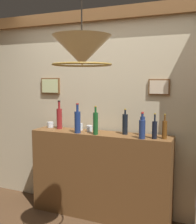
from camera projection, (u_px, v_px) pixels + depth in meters
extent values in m
cube|color=beige|center=(107.00, 112.00, 3.31)|extent=(3.54, 0.08, 2.47)
cube|color=brown|center=(106.00, 14.00, 3.12)|extent=(3.54, 0.10, 0.14)
cube|color=brown|center=(51.00, 86.00, 3.53)|extent=(0.27, 0.03, 0.21)
cube|color=beige|center=(50.00, 86.00, 3.51)|extent=(0.24, 0.01, 0.18)
cube|color=brown|center=(159.00, 87.00, 2.99)|extent=(0.24, 0.03, 0.18)
cube|color=beige|center=(159.00, 87.00, 2.97)|extent=(0.21, 0.01, 0.15)
cube|color=brown|center=(100.00, 175.00, 3.18)|extent=(1.67, 0.33, 1.02)
cylinder|color=navy|center=(142.00, 126.00, 2.96)|extent=(0.06, 0.06, 0.21)
cylinder|color=navy|center=(143.00, 115.00, 2.95)|extent=(0.02, 0.02, 0.04)
cylinder|color=maroon|center=(143.00, 112.00, 2.94)|extent=(0.03, 0.03, 0.01)
cylinder|color=black|center=(155.00, 130.00, 2.80)|extent=(0.05, 0.05, 0.18)
cylinder|color=black|center=(155.00, 118.00, 2.78)|extent=(0.02, 0.02, 0.07)
cylinder|color=#B7932D|center=(155.00, 114.00, 2.78)|extent=(0.02, 0.02, 0.01)
cylinder|color=maroon|center=(59.00, 119.00, 3.36)|extent=(0.07, 0.07, 0.25)
cylinder|color=maroon|center=(59.00, 105.00, 3.34)|extent=(0.03, 0.03, 0.09)
cylinder|color=black|center=(59.00, 101.00, 3.33)|extent=(0.03, 0.03, 0.01)
cylinder|color=brown|center=(164.00, 130.00, 2.79)|extent=(0.05, 0.05, 0.19)
cylinder|color=brown|center=(165.00, 118.00, 2.78)|extent=(0.02, 0.02, 0.06)
cylinder|color=#B7932D|center=(165.00, 114.00, 2.77)|extent=(0.02, 0.02, 0.01)
cylinder|color=navy|center=(78.00, 122.00, 3.10)|extent=(0.07, 0.07, 0.25)
cylinder|color=navy|center=(77.00, 108.00, 3.08)|extent=(0.03, 0.03, 0.08)
cylinder|color=maroon|center=(77.00, 104.00, 3.07)|extent=(0.03, 0.03, 0.01)
cylinder|color=black|center=(125.00, 124.00, 3.02)|extent=(0.06, 0.06, 0.23)
cylinder|color=black|center=(125.00, 112.00, 3.01)|extent=(0.02, 0.02, 0.05)
cylinder|color=#B7932D|center=(125.00, 109.00, 3.00)|extent=(0.02, 0.02, 0.01)
cylinder|color=#1A5223|center=(96.00, 124.00, 3.01)|extent=(0.06, 0.06, 0.25)
cylinder|color=#1A5223|center=(96.00, 110.00, 2.99)|extent=(0.02, 0.02, 0.06)
cylinder|color=#B7932D|center=(96.00, 106.00, 2.98)|extent=(0.03, 0.03, 0.01)
cylinder|color=navy|center=(142.00, 129.00, 2.80)|extent=(0.07, 0.07, 0.20)
cylinder|color=navy|center=(142.00, 117.00, 2.78)|extent=(0.03, 0.03, 0.07)
cylinder|color=maroon|center=(142.00, 113.00, 2.78)|extent=(0.03, 0.03, 0.01)
cylinder|color=silver|center=(50.00, 125.00, 3.47)|extent=(0.08, 0.08, 0.07)
cylinder|color=silver|center=(90.00, 128.00, 3.19)|extent=(0.07, 0.07, 0.07)
cylinder|color=silver|center=(80.00, 127.00, 3.27)|extent=(0.07, 0.07, 0.08)
cone|color=beige|center=(82.00, 51.00, 2.07)|extent=(0.46, 0.46, 0.23)
cylinder|color=black|center=(82.00, 7.00, 2.04)|extent=(0.01, 0.01, 0.43)
torus|color=#AD8433|center=(82.00, 65.00, 2.09)|extent=(0.47, 0.47, 0.02)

